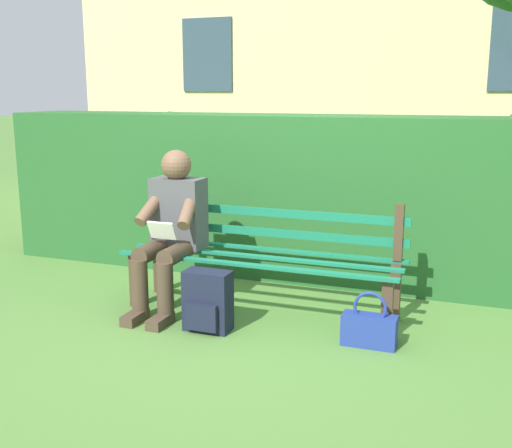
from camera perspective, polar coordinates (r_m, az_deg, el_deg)
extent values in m
plane|color=#517F38|center=(4.53, 0.45, -8.17)|extent=(60.00, 60.00, 0.00)
cube|color=#4C3828|center=(4.09, 11.96, -7.69)|extent=(0.07, 0.07, 0.41)
cube|color=#4C3828|center=(4.70, -11.01, -5.02)|extent=(0.07, 0.07, 0.41)
cube|color=#4C3828|center=(4.42, 12.67, -6.20)|extent=(0.07, 0.07, 0.41)
cube|color=#4C3828|center=(5.00, -8.89, -3.93)|extent=(0.07, 0.07, 0.41)
cube|color=#197251|center=(4.61, 1.43, -2.36)|extent=(2.01, 0.06, 0.02)
cube|color=#197251|center=(4.41, 0.46, -3.05)|extent=(2.01, 0.06, 0.02)
cube|color=#197251|center=(4.20, -0.61, -3.81)|extent=(2.01, 0.06, 0.02)
cube|color=#4C3828|center=(4.35, 13.00, -0.76)|extent=(0.06, 0.06, 0.39)
cube|color=#4C3828|center=(4.93, -8.82, 0.90)|extent=(0.06, 0.06, 0.39)
cube|color=#197251|center=(4.57, 1.40, -0.80)|extent=(2.01, 0.02, 0.06)
cube|color=#197251|center=(4.54, 1.41, 1.06)|extent=(2.01, 0.02, 0.06)
cube|color=#4C4C51|center=(4.62, -7.11, 1.01)|extent=(0.38, 0.22, 0.52)
sphere|color=brown|center=(4.55, -7.35, 5.40)|extent=(0.22, 0.22, 0.22)
cylinder|color=#473828|center=(4.45, -7.14, -2.60)|extent=(0.13, 0.42, 0.13)
cylinder|color=#473828|center=(4.54, -9.38, -2.36)|extent=(0.13, 0.42, 0.13)
cylinder|color=#473828|center=(4.34, -8.34, -6.25)|extent=(0.12, 0.12, 0.43)
cylinder|color=#473828|center=(4.43, -10.62, -5.92)|extent=(0.12, 0.12, 0.43)
cube|color=#473828|center=(4.33, -8.79, -8.81)|extent=(0.10, 0.24, 0.07)
cube|color=#473828|center=(4.43, -11.07, -8.43)|extent=(0.10, 0.24, 0.07)
cylinder|color=brown|center=(4.42, -6.25, 1.33)|extent=(0.14, 0.32, 0.26)
cylinder|color=brown|center=(4.56, -9.62, 1.56)|extent=(0.14, 0.32, 0.26)
cube|color=white|center=(4.42, -8.64, -0.60)|extent=(0.20, 0.07, 0.13)
cube|color=#265B28|center=(5.33, 5.58, 2.49)|extent=(5.70, 0.73, 1.38)
sphere|color=#265B28|center=(5.87, -7.83, 7.39)|extent=(0.58, 0.58, 0.58)
cube|color=#334756|center=(10.87, -4.50, 15.25)|extent=(0.90, 0.04, 1.20)
cube|color=#191E33|center=(4.17, -4.45, -7.05)|extent=(0.31, 0.16, 0.41)
cube|color=#191E33|center=(4.11, -5.03, -8.55)|extent=(0.22, 0.04, 0.18)
cylinder|color=#191E33|center=(4.21, -2.74, -6.54)|extent=(0.04, 0.04, 0.25)
cylinder|color=#191E33|center=(4.29, -5.05, -6.25)|extent=(0.04, 0.04, 0.25)
cube|color=navy|center=(4.01, 10.36, -9.61)|extent=(0.34, 0.14, 0.20)
torus|color=navy|center=(3.96, 10.45, -7.59)|extent=(0.21, 0.02, 0.21)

